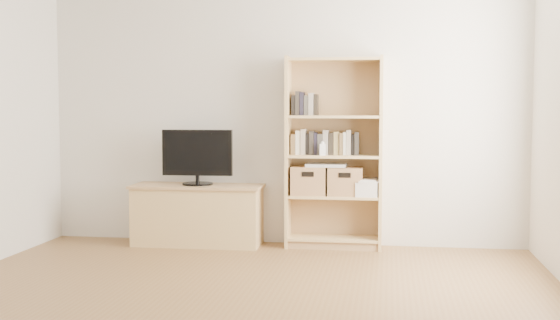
% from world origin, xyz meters
% --- Properties ---
extents(back_wall, '(4.50, 0.02, 2.60)m').
position_xyz_m(back_wall, '(0.00, 2.50, 1.30)').
color(back_wall, silver).
rests_on(back_wall, floor).
extents(tv_stand, '(1.19, 0.46, 0.54)m').
position_xyz_m(tv_stand, '(-0.78, 2.28, 0.27)').
color(tv_stand, tan).
rests_on(tv_stand, floor).
extents(bookshelf, '(0.88, 0.32, 1.75)m').
position_xyz_m(bookshelf, '(0.49, 2.34, 0.87)').
color(bookshelf, tan).
rests_on(bookshelf, floor).
extents(television, '(0.66, 0.07, 0.52)m').
position_xyz_m(television, '(-0.78, 2.28, 0.82)').
color(television, black).
rests_on(television, tv_stand).
extents(books_row_mid, '(0.85, 0.18, 0.23)m').
position_xyz_m(books_row_mid, '(0.49, 2.36, 0.97)').
color(books_row_mid, brown).
rests_on(books_row_mid, bookshelf).
extents(books_row_upper, '(0.39, 0.15, 0.20)m').
position_xyz_m(books_row_upper, '(0.30, 2.36, 1.32)').
color(books_row_upper, brown).
rests_on(books_row_upper, bookshelf).
extents(baby_monitor, '(0.06, 0.04, 0.10)m').
position_xyz_m(baby_monitor, '(0.40, 2.25, 0.91)').
color(baby_monitor, white).
rests_on(baby_monitor, bookshelf).
extents(basket_left, '(0.33, 0.28, 0.26)m').
position_xyz_m(basket_left, '(0.26, 2.34, 0.62)').
color(basket_left, olive).
rests_on(basket_left, bookshelf).
extents(basket_right, '(0.31, 0.26, 0.26)m').
position_xyz_m(basket_right, '(0.60, 2.34, 0.61)').
color(basket_right, olive).
rests_on(basket_right, bookshelf).
extents(laptop, '(0.36, 0.25, 0.03)m').
position_xyz_m(laptop, '(0.42, 2.34, 0.76)').
color(laptop, silver).
rests_on(laptop, basket_left).
extents(magazine_stack, '(0.20, 0.29, 0.13)m').
position_xyz_m(magazine_stack, '(0.79, 2.34, 0.55)').
color(magazine_stack, silver).
rests_on(magazine_stack, bookshelf).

